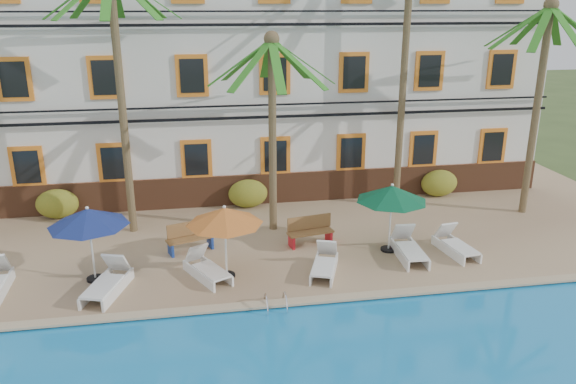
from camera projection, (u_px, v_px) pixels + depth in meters
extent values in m
plane|color=#384C23|center=(259.00, 297.00, 15.49)|extent=(100.00, 100.00, 0.00)
cube|color=tan|center=(243.00, 226.00, 20.13)|extent=(30.00, 12.00, 0.25)
cube|color=tan|center=(263.00, 304.00, 14.56)|extent=(30.00, 0.35, 0.06)
cube|color=silver|center=(228.00, 66.00, 23.17)|extent=(25.00, 6.00, 10.00)
cube|color=brown|center=(237.00, 190.00, 21.71)|extent=(25.00, 0.12, 1.20)
cube|color=orange|center=(27.00, 167.00, 20.10)|extent=(1.15, 0.10, 1.50)
cube|color=black|center=(27.00, 167.00, 20.06)|extent=(0.85, 0.04, 1.20)
cube|color=orange|center=(114.00, 163.00, 20.58)|extent=(1.15, 0.10, 1.50)
cube|color=black|center=(114.00, 163.00, 20.54)|extent=(0.85, 0.04, 1.20)
cube|color=orange|center=(197.00, 159.00, 21.06)|extent=(1.15, 0.10, 1.50)
cube|color=black|center=(197.00, 160.00, 21.02)|extent=(0.85, 0.04, 1.20)
cube|color=orange|center=(275.00, 156.00, 21.54)|extent=(1.15, 0.10, 1.50)
cube|color=black|center=(276.00, 156.00, 21.50)|extent=(0.85, 0.04, 1.20)
cube|color=orange|center=(351.00, 153.00, 22.02)|extent=(1.15, 0.10, 1.50)
cube|color=black|center=(351.00, 153.00, 21.98)|extent=(0.85, 0.04, 1.20)
cube|color=orange|center=(423.00, 149.00, 22.50)|extent=(1.15, 0.10, 1.50)
cube|color=black|center=(424.00, 150.00, 22.46)|extent=(0.85, 0.04, 1.20)
cube|color=orange|center=(492.00, 146.00, 22.98)|extent=(1.15, 0.10, 1.50)
cube|color=black|center=(493.00, 147.00, 22.94)|extent=(0.85, 0.04, 1.20)
cube|color=orange|center=(14.00, 79.00, 19.12)|extent=(1.15, 0.10, 1.50)
cube|color=black|center=(14.00, 80.00, 19.07)|extent=(0.85, 0.04, 1.20)
cube|color=orange|center=(105.00, 77.00, 19.60)|extent=(1.15, 0.10, 1.50)
cube|color=black|center=(105.00, 78.00, 19.55)|extent=(0.85, 0.04, 1.20)
cube|color=orange|center=(192.00, 76.00, 20.08)|extent=(1.15, 0.10, 1.50)
cube|color=black|center=(192.00, 76.00, 20.03)|extent=(0.85, 0.04, 1.20)
cube|color=orange|center=(275.00, 74.00, 20.56)|extent=(1.15, 0.10, 1.50)
cube|color=black|center=(275.00, 74.00, 20.51)|extent=(0.85, 0.04, 1.20)
cube|color=orange|center=(354.00, 72.00, 21.04)|extent=(1.15, 0.10, 1.50)
cube|color=black|center=(354.00, 73.00, 20.99)|extent=(0.85, 0.04, 1.20)
cube|color=orange|center=(429.00, 71.00, 21.52)|extent=(1.15, 0.10, 1.50)
cube|color=black|center=(430.00, 71.00, 21.47)|extent=(0.85, 0.04, 1.20)
cube|color=orange|center=(501.00, 69.00, 22.00)|extent=(1.15, 0.10, 1.50)
cube|color=black|center=(502.00, 70.00, 21.95)|extent=(0.85, 0.04, 1.20)
cube|color=black|center=(236.00, 118.00, 20.67)|extent=(25.00, 0.08, 0.10)
cube|color=black|center=(235.00, 106.00, 20.53)|extent=(25.00, 0.08, 0.06)
cube|color=black|center=(233.00, 25.00, 19.62)|extent=(25.00, 0.08, 0.10)
cube|color=black|center=(232.00, 11.00, 19.48)|extent=(25.00, 0.08, 0.06)
cylinder|color=brown|center=(122.00, 109.00, 18.06)|extent=(0.26, 0.26, 8.43)
cylinder|color=brown|center=(273.00, 139.00, 18.55)|extent=(0.26, 0.26, 6.41)
sphere|color=brown|center=(272.00, 39.00, 17.53)|extent=(0.50, 0.50, 0.50)
cube|color=#246C19|center=(267.00, 59.00, 18.71)|extent=(0.28, 2.07, 1.46)
cube|color=#246C19|center=(247.00, 60.00, 18.32)|extent=(1.66, 1.66, 1.46)
cube|color=#246C19|center=(239.00, 63.00, 17.59)|extent=(2.07, 0.28, 1.46)
cube|color=#246C19|center=(252.00, 65.00, 16.96)|extent=(1.66, 1.66, 1.46)
cube|color=#246C19|center=(277.00, 65.00, 16.80)|extent=(0.28, 2.07, 1.46)
cube|color=#246C19|center=(299.00, 64.00, 17.19)|extent=(1.66, 1.66, 1.46)
cube|color=#246C19|center=(304.00, 62.00, 17.92)|extent=(2.07, 0.28, 1.46)
cube|color=#246C19|center=(290.00, 60.00, 18.55)|extent=(1.66, 1.66, 1.46)
cylinder|color=brown|center=(404.00, 76.00, 20.34)|extent=(0.26, 0.26, 9.90)
cylinder|color=brown|center=(536.00, 114.00, 19.98)|extent=(0.26, 0.26, 7.42)
sphere|color=brown|center=(551.00, 5.00, 18.80)|extent=(0.50, 0.50, 0.50)
cube|color=#246C19|center=(531.00, 26.00, 19.98)|extent=(0.28, 2.07, 1.46)
cube|color=#246C19|center=(517.00, 26.00, 19.58)|extent=(1.66, 1.66, 1.46)
cube|color=#246C19|center=(520.00, 27.00, 18.86)|extent=(2.07, 0.28, 1.46)
cube|color=#246C19|center=(541.00, 28.00, 18.23)|extent=(1.66, 1.66, 1.46)
cube|color=#246C19|center=(567.00, 28.00, 18.07)|extent=(0.28, 2.07, 1.46)
cube|color=#246C19|center=(575.00, 27.00, 19.19)|extent=(2.07, 0.28, 1.46)
cube|color=#246C19|center=(554.00, 26.00, 19.82)|extent=(1.66, 1.66, 1.46)
ellipsoid|color=#325D1A|center=(57.00, 204.00, 20.35)|extent=(1.50, 0.90, 1.10)
ellipsoid|color=#325D1A|center=(248.00, 194.00, 21.47)|extent=(1.50, 0.90, 1.10)
ellipsoid|color=#325D1A|center=(439.00, 183.00, 22.71)|extent=(1.50, 0.90, 1.10)
cylinder|color=black|center=(96.00, 279.00, 15.93)|extent=(0.50, 0.50, 0.07)
cylinder|color=silver|center=(92.00, 245.00, 15.60)|extent=(0.06, 0.06, 2.13)
cone|color=navy|center=(88.00, 217.00, 15.33)|extent=(2.22, 2.22, 0.49)
sphere|color=silver|center=(87.00, 208.00, 15.25)|extent=(0.10, 0.10, 0.10)
cylinder|color=black|center=(227.00, 275.00, 16.13)|extent=(0.49, 0.49, 0.07)
cylinder|color=silver|center=(226.00, 243.00, 15.81)|extent=(0.06, 0.06, 2.08)
cone|color=#BD6223|center=(225.00, 216.00, 15.55)|extent=(2.17, 2.17, 0.48)
sphere|color=silver|center=(224.00, 207.00, 15.47)|extent=(0.10, 0.10, 0.10)
cylinder|color=black|center=(388.00, 249.00, 17.83)|extent=(0.50, 0.50, 0.07)
cylinder|color=silver|center=(390.00, 219.00, 17.50)|extent=(0.06, 0.06, 2.14)
cone|color=#094C2E|center=(392.00, 193.00, 17.23)|extent=(2.23, 2.23, 0.49)
sphere|color=silver|center=(392.00, 185.00, 17.15)|extent=(0.10, 0.10, 0.10)
cube|color=white|center=(4.00, 289.00, 15.09)|extent=(0.15, 2.05, 0.33)
cube|color=white|center=(102.00, 287.00, 14.83)|extent=(1.02, 1.51, 0.06)
cube|color=white|center=(117.00, 263.00, 15.66)|extent=(0.76, 0.68, 0.69)
cube|color=white|center=(96.00, 287.00, 15.18)|extent=(0.65, 1.90, 0.32)
cube|color=white|center=(119.00, 289.00, 15.10)|extent=(0.65, 1.90, 0.32)
cube|color=white|center=(212.00, 271.00, 15.78)|extent=(1.11, 1.40, 0.06)
cube|color=white|center=(196.00, 253.00, 16.37)|extent=(0.74, 0.69, 0.64)
cube|color=white|center=(198.00, 276.00, 15.85)|extent=(0.88, 1.64, 0.29)
cube|color=white|center=(217.00, 270.00, 16.18)|extent=(0.88, 1.64, 0.29)
cube|color=white|center=(323.00, 267.00, 16.01)|extent=(0.97, 1.38, 0.06)
cube|color=white|center=(327.00, 248.00, 16.75)|extent=(0.70, 0.63, 0.63)
cube|color=white|center=(314.00, 268.00, 16.34)|extent=(0.67, 1.70, 0.29)
cube|color=white|center=(334.00, 269.00, 16.24)|extent=(0.67, 1.70, 0.29)
cube|color=white|center=(412.00, 251.00, 16.97)|extent=(0.71, 1.41, 0.06)
cube|color=white|center=(403.00, 232.00, 17.79)|extent=(0.66, 0.54, 0.69)
cube|color=white|center=(399.00, 253.00, 17.24)|extent=(0.17, 1.96, 0.32)
cube|color=white|center=(419.00, 252.00, 17.31)|extent=(0.17, 1.96, 0.32)
cube|color=white|center=(461.00, 247.00, 17.30)|extent=(0.76, 1.34, 0.06)
cube|color=white|center=(445.00, 230.00, 18.03)|extent=(0.65, 0.55, 0.63)
cube|color=white|center=(448.00, 250.00, 17.49)|extent=(0.31, 1.80, 0.29)
cube|color=white|center=(464.00, 248.00, 17.66)|extent=(0.31, 1.80, 0.29)
cube|color=olive|center=(190.00, 239.00, 17.65)|extent=(1.57, 0.91, 0.06)
cube|color=olive|center=(188.00, 228.00, 17.75)|extent=(1.44, 0.54, 0.45)
cube|color=navy|center=(171.00, 249.00, 17.43)|extent=(0.22, 0.45, 0.40)
cube|color=navy|center=(210.00, 241.00, 18.02)|extent=(0.22, 0.45, 0.40)
cube|color=olive|center=(310.00, 232.00, 18.13)|extent=(1.56, 0.72, 0.06)
cube|color=olive|center=(308.00, 222.00, 18.24)|extent=(1.49, 0.33, 0.45)
cube|color=red|center=(292.00, 242.00, 17.99)|extent=(0.16, 0.46, 0.40)
cube|color=red|center=(329.00, 236.00, 18.42)|extent=(0.16, 0.46, 0.40)
torus|color=silver|center=(266.00, 307.00, 14.49)|extent=(0.04, 0.74, 0.74)
torus|color=silver|center=(285.00, 306.00, 14.57)|extent=(0.04, 0.74, 0.74)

